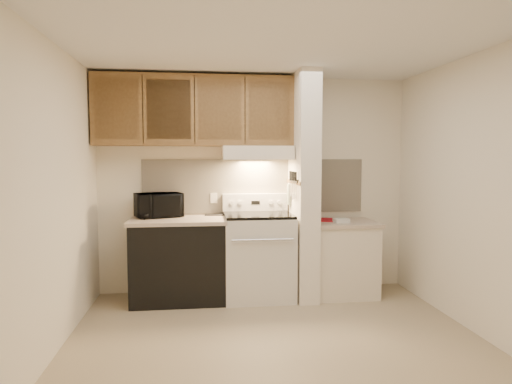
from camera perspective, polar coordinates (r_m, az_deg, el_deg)
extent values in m
plane|color=tan|center=(4.19, 2.39, -17.73)|extent=(3.60, 3.60, 0.00)
plane|color=white|center=(3.99, 2.51, 17.74)|extent=(3.60, 3.60, 0.00)
cube|color=white|center=(5.38, -0.18, 0.91)|extent=(3.60, 2.50, 0.02)
cube|color=white|center=(4.01, -23.80, -0.68)|extent=(0.02, 3.00, 2.50)
cube|color=white|center=(4.55, 25.40, -0.17)|extent=(0.02, 3.00, 2.50)
cube|color=beige|center=(5.37, -0.17, 0.74)|extent=(2.60, 0.02, 0.63)
cube|color=silver|center=(5.15, 0.28, -8.14)|extent=(0.76, 0.65, 0.92)
cube|color=black|center=(4.83, 0.76, -8.49)|extent=(0.50, 0.01, 0.30)
cylinder|color=silver|center=(4.75, 0.83, -6.01)|extent=(0.65, 0.02, 0.02)
cube|color=black|center=(5.07, 0.28, -2.89)|extent=(0.74, 0.64, 0.03)
cube|color=silver|center=(5.33, -0.11, -1.28)|extent=(0.76, 0.08, 0.20)
cube|color=black|center=(5.29, -0.05, -1.32)|extent=(0.10, 0.01, 0.04)
cylinder|color=silver|center=(5.26, -3.08, -1.36)|extent=(0.05, 0.02, 0.05)
cylinder|color=silver|center=(5.27, -1.99, -1.35)|extent=(0.05, 0.02, 0.05)
cylinder|color=silver|center=(5.31, 1.88, -1.30)|extent=(0.05, 0.02, 0.05)
cylinder|color=silver|center=(5.33, 2.94, -1.29)|extent=(0.05, 0.02, 0.05)
cube|color=black|center=(5.13, -9.64, -8.54)|extent=(1.00, 0.63, 0.87)
cube|color=#C4AE9A|center=(5.05, -9.71, -3.50)|extent=(1.04, 0.67, 0.04)
cube|color=black|center=(5.24, -5.23, -2.86)|extent=(0.22, 0.09, 0.01)
cylinder|color=#29605D|center=(5.28, -13.41, -2.50)|extent=(0.10, 0.10, 0.09)
cube|color=silver|center=(5.33, -5.28, -0.76)|extent=(0.08, 0.01, 0.12)
imported|color=black|center=(5.18, -12.09, -1.61)|extent=(0.57, 0.48, 0.27)
cube|color=white|center=(5.12, 5.96, 0.70)|extent=(0.22, 0.70, 2.50)
cube|color=brown|center=(5.09, 4.69, 1.26)|extent=(0.01, 0.70, 0.04)
cube|color=black|center=(5.04, 4.74, 1.45)|extent=(0.02, 0.42, 0.04)
cube|color=silver|center=(4.89, 4.98, 0.18)|extent=(0.01, 0.03, 0.16)
cylinder|color=black|center=(4.87, 5.01, 1.93)|extent=(0.02, 0.02, 0.10)
cube|color=silver|center=(4.96, 4.80, 0.13)|extent=(0.01, 0.04, 0.18)
cylinder|color=black|center=(4.96, 4.79, 1.98)|extent=(0.02, 0.02, 0.10)
cube|color=silver|center=(5.05, 4.60, 0.09)|extent=(0.01, 0.04, 0.20)
cylinder|color=black|center=(5.03, 4.63, 2.01)|extent=(0.02, 0.02, 0.10)
cube|color=silver|center=(5.13, 4.41, 0.39)|extent=(0.01, 0.04, 0.16)
cylinder|color=black|center=(5.12, 4.42, 2.06)|extent=(0.02, 0.02, 0.10)
cube|color=silver|center=(5.21, 4.24, 0.34)|extent=(0.01, 0.04, 0.18)
cylinder|color=black|center=(5.18, 4.29, 2.09)|extent=(0.02, 0.02, 0.10)
cube|color=gray|center=(5.27, 4.14, -0.30)|extent=(0.03, 0.10, 0.24)
cube|color=silver|center=(5.36, 10.73, -8.31)|extent=(0.70, 0.60, 0.81)
cube|color=#C4AE9A|center=(5.29, 10.80, -3.81)|extent=(0.74, 0.64, 0.04)
cube|color=maroon|center=(5.33, 8.63, -3.45)|extent=(0.31, 0.36, 0.01)
cube|color=white|center=(5.17, 10.62, -3.52)|extent=(0.18, 0.13, 0.04)
cube|color=silver|center=(5.15, 0.11, 4.92)|extent=(0.78, 0.44, 0.15)
cube|color=silver|center=(4.94, 0.41, 4.42)|extent=(0.78, 0.04, 0.06)
cube|color=brown|center=(5.18, -7.67, 9.98)|extent=(2.18, 0.33, 0.77)
cube|color=brown|center=(5.09, -17.07, 9.92)|extent=(0.46, 0.01, 0.63)
cube|color=black|center=(5.05, -13.98, 10.03)|extent=(0.01, 0.01, 0.73)
cube|color=brown|center=(5.03, -10.84, 10.11)|extent=(0.46, 0.01, 0.63)
cube|color=black|center=(5.02, -7.69, 10.16)|extent=(0.01, 0.01, 0.73)
cube|color=brown|center=(5.02, -4.53, 10.18)|extent=(0.46, 0.01, 0.63)
cube|color=black|center=(5.04, -1.39, 10.17)|extent=(0.01, 0.01, 0.73)
cube|color=brown|center=(5.08, 1.72, 10.13)|extent=(0.46, 0.01, 0.63)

